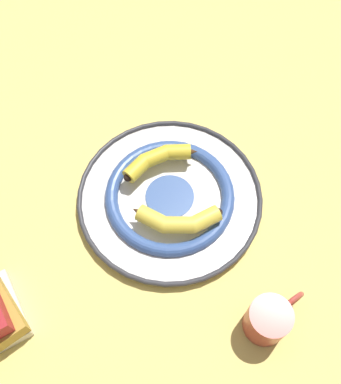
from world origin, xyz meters
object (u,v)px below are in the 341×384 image
Objects in this scene: banana_a at (158,158)px; banana_b at (177,221)px; coffee_mug at (269,319)px; decorative_bowl at (170,197)px.

banana_a is 0.15m from banana_b.
coffee_mug is (-0.38, -0.08, -0.01)m from banana_a.
banana_b is 0.25m from coffee_mug.
banana_a is 0.39m from coffee_mug.
banana_a is (0.08, 0.00, 0.04)m from decorative_bowl.
decorative_bowl is at bearing 100.05° from banana_b.
decorative_bowl is 0.32m from coffee_mug.
banana_b is at bearing 169.99° from decorative_bowl.
banana_b is (-0.15, 0.01, 0.00)m from banana_a.
coffee_mug reaches higher than banana_b.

